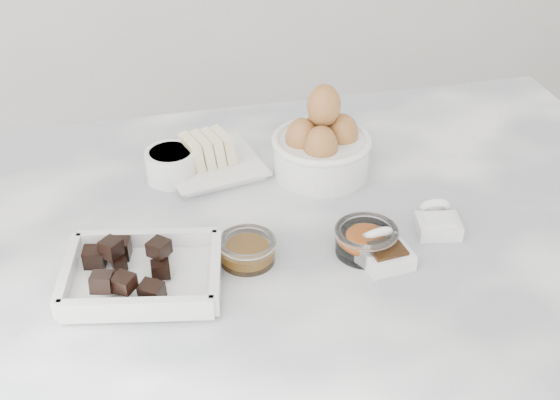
# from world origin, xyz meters

# --- Properties ---
(marble_slab) EXTENTS (1.20, 0.80, 0.04)m
(marble_slab) POSITION_xyz_m (0.00, 0.00, 0.92)
(marble_slab) COLOR white
(marble_slab) RESTS_ON cabinet
(chocolate_dish) EXTENTS (0.22, 0.18, 0.05)m
(chocolate_dish) POSITION_xyz_m (-0.18, -0.06, 0.96)
(chocolate_dish) COLOR white
(chocolate_dish) RESTS_ON marble_slab
(butter_plate) EXTENTS (0.17, 0.17, 0.06)m
(butter_plate) POSITION_xyz_m (-0.05, 0.20, 0.96)
(butter_plate) COLOR white
(butter_plate) RESTS_ON marble_slab
(sugar_ramekin) EXTENTS (0.08, 0.08, 0.05)m
(sugar_ramekin) POSITION_xyz_m (-0.11, 0.19, 0.97)
(sugar_ramekin) COLOR white
(sugar_ramekin) RESTS_ON marble_slab
(egg_bowl) EXTENTS (0.15, 0.15, 0.14)m
(egg_bowl) POSITION_xyz_m (0.11, 0.15, 0.99)
(egg_bowl) COLOR white
(egg_bowl) RESTS_ON marble_slab
(honey_bowl) EXTENTS (0.08, 0.08, 0.03)m
(honey_bowl) POSITION_xyz_m (-0.04, -0.04, 0.96)
(honey_bowl) COLOR white
(honey_bowl) RESTS_ON marble_slab
(zest_bowl) EXTENTS (0.08, 0.08, 0.04)m
(zest_bowl) POSITION_xyz_m (0.12, -0.06, 0.96)
(zest_bowl) COLOR white
(zest_bowl) RESTS_ON marble_slab
(vanilla_spoon) EXTENTS (0.07, 0.08, 0.05)m
(vanilla_spoon) POSITION_xyz_m (0.13, -0.08, 0.96)
(vanilla_spoon) COLOR white
(vanilla_spoon) RESTS_ON marble_slab
(salt_spoon) EXTENTS (0.07, 0.08, 0.04)m
(salt_spoon) POSITION_xyz_m (0.23, -0.03, 0.95)
(salt_spoon) COLOR white
(salt_spoon) RESTS_ON marble_slab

